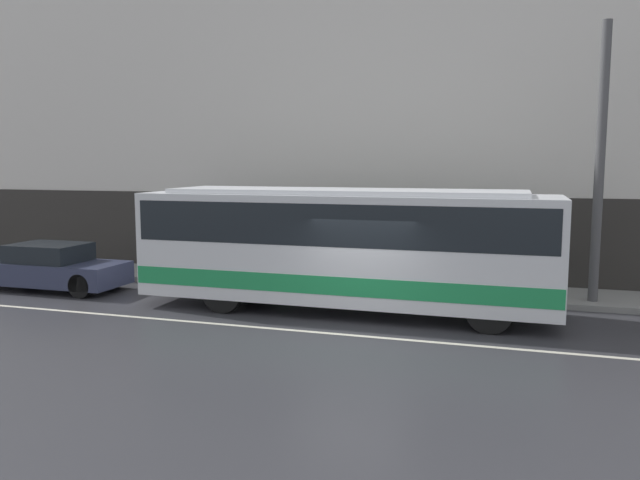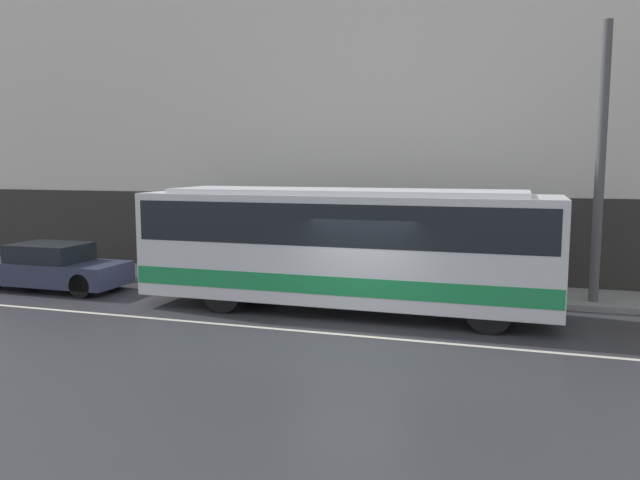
{
  "view_description": "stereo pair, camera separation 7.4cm",
  "coord_description": "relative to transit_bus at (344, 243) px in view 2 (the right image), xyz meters",
  "views": [
    {
      "loc": [
        3.36,
        -13.11,
        3.82
      ],
      "look_at": [
        -1.45,
        2.24,
        1.83
      ],
      "focal_mm": 35.0,
      "sensor_mm": 36.0,
      "label": 1
    },
    {
      "loc": [
        3.43,
        -13.09,
        3.82
      ],
      "look_at": [
        -1.45,
        2.24,
        1.83
      ],
      "focal_mm": 35.0,
      "sensor_mm": 36.0,
      "label": 2
    }
  ],
  "objects": [
    {
      "name": "ground_plane",
      "position": [
        0.8,
        -2.24,
        -1.78
      ],
      "size": [
        60.0,
        60.0,
        0.0
      ],
      "primitive_type": "plane",
      "color": "#333338"
    },
    {
      "name": "sidewalk",
      "position": [
        0.8,
        2.98,
        -1.7
      ],
      "size": [
        60.0,
        2.44,
        0.16
      ],
      "color": "gray",
      "rests_on": "ground_plane"
    },
    {
      "name": "building_facade",
      "position": [
        0.8,
        4.35,
        4.36
      ],
      "size": [
        60.0,
        0.35,
        12.7
      ],
      "color": "silver",
      "rests_on": "ground_plane"
    },
    {
      "name": "lane_stripe",
      "position": [
        0.8,
        -2.24,
        -1.77
      ],
      "size": [
        54.0,
        0.14,
        0.01
      ],
      "color": "beige",
      "rests_on": "ground_plane"
    },
    {
      "name": "transit_bus",
      "position": [
        0.0,
        0.0,
        0.0
      ],
      "size": [
        10.62,
        2.62,
        3.16
      ],
      "color": "silver",
      "rests_on": "ground_plane"
    },
    {
      "name": "sedan_dark_behind",
      "position": [
        -9.17,
        0.0,
        -1.11
      ],
      "size": [
        4.5,
        1.78,
        1.4
      ],
      "color": "#2D334C",
      "rests_on": "ground_plane"
    },
    {
      "name": "utility_pole_near",
      "position": [
        6.23,
        2.39,
        2.01
      ],
      "size": [
        0.25,
        0.25,
        7.26
      ],
      "color": "#4C4C4F",
      "rests_on": "sidewalk"
    },
    {
      "name": "pedestrian_waiting",
      "position": [
        -2.96,
        3.28,
        -0.79
      ],
      "size": [
        0.36,
        0.36,
        1.76
      ],
      "color": "#1E5933",
      "rests_on": "sidewalk"
    }
  ]
}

